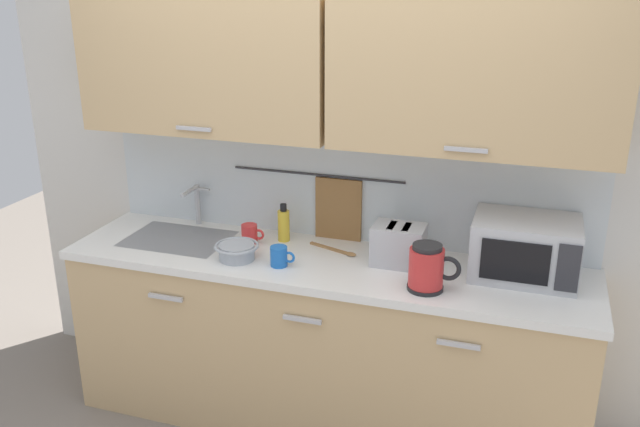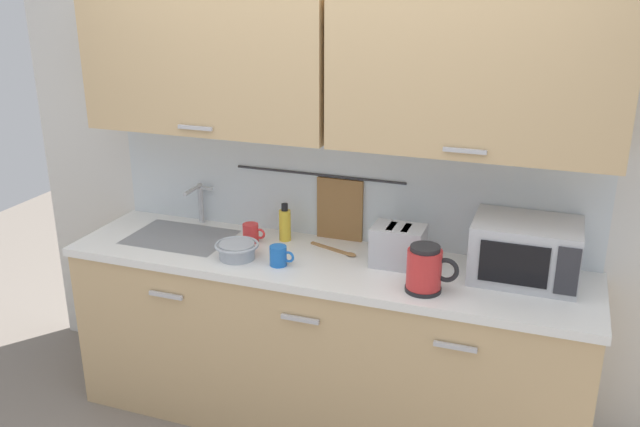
# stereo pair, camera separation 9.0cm
# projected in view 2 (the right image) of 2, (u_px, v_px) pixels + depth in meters

# --- Properties ---
(counter_unit) EXTENTS (2.53, 0.64, 0.90)m
(counter_unit) POSITION_uv_depth(u_px,v_px,m) (322.00, 341.00, 3.39)
(counter_unit) COLOR tan
(counter_unit) RESTS_ON ground
(back_wall_assembly) EXTENTS (3.70, 0.41, 2.50)m
(back_wall_assembly) POSITION_uv_depth(u_px,v_px,m) (340.00, 121.00, 3.23)
(back_wall_assembly) COLOR silver
(back_wall_assembly) RESTS_ON ground
(sink_faucet) EXTENTS (0.09, 0.17, 0.22)m
(sink_faucet) POSITION_uv_depth(u_px,v_px,m) (199.00, 199.00, 3.64)
(sink_faucet) COLOR #B2B5BA
(sink_faucet) RESTS_ON counter_unit
(microwave) EXTENTS (0.46, 0.35, 0.27)m
(microwave) POSITION_uv_depth(u_px,v_px,m) (525.00, 250.00, 3.00)
(microwave) COLOR silver
(microwave) RESTS_ON counter_unit
(electric_kettle) EXTENTS (0.23, 0.16, 0.21)m
(electric_kettle) POSITION_uv_depth(u_px,v_px,m) (425.00, 269.00, 2.89)
(electric_kettle) COLOR black
(electric_kettle) RESTS_ON counter_unit
(dish_soap_bottle) EXTENTS (0.06, 0.06, 0.20)m
(dish_soap_bottle) POSITION_uv_depth(u_px,v_px,m) (285.00, 224.00, 3.44)
(dish_soap_bottle) COLOR yellow
(dish_soap_bottle) RESTS_ON counter_unit
(mug_near_sink) EXTENTS (0.12, 0.08, 0.09)m
(mug_near_sink) POSITION_uv_depth(u_px,v_px,m) (251.00, 233.00, 3.43)
(mug_near_sink) COLOR red
(mug_near_sink) RESTS_ON counter_unit
(mixing_bowl) EXTENTS (0.21, 0.21, 0.08)m
(mixing_bowl) POSITION_uv_depth(u_px,v_px,m) (237.00, 250.00, 3.24)
(mixing_bowl) COLOR #A5ADB7
(mixing_bowl) RESTS_ON counter_unit
(toaster) EXTENTS (0.26, 0.17, 0.19)m
(toaster) POSITION_uv_depth(u_px,v_px,m) (398.00, 246.00, 3.15)
(toaster) COLOR #B7BABF
(toaster) RESTS_ON counter_unit
(mug_by_kettle) EXTENTS (0.12, 0.08, 0.09)m
(mug_by_kettle) POSITION_uv_depth(u_px,v_px,m) (279.00, 256.00, 3.16)
(mug_by_kettle) COLOR blue
(mug_by_kettle) RESTS_ON counter_unit
(wooden_spoon) EXTENTS (0.27, 0.12, 0.01)m
(wooden_spoon) POSITION_uv_depth(u_px,v_px,m) (339.00, 251.00, 3.32)
(wooden_spoon) COLOR #9E7042
(wooden_spoon) RESTS_ON counter_unit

